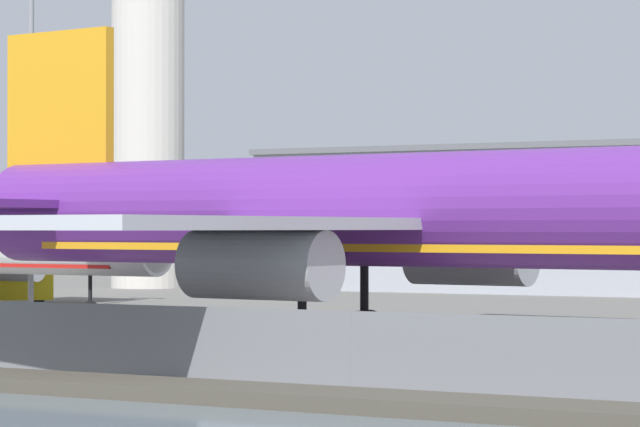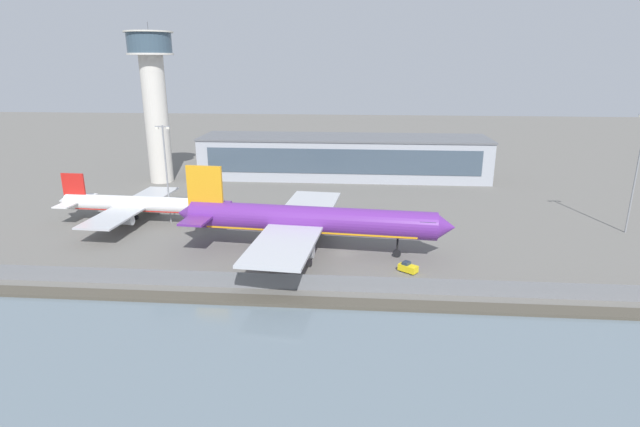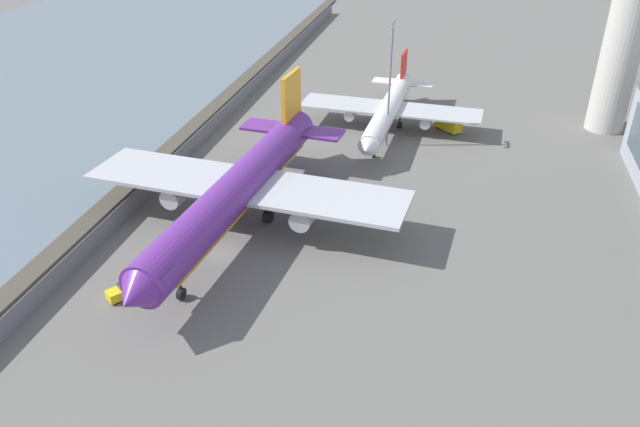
{
  "view_description": "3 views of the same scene",
  "coord_description": "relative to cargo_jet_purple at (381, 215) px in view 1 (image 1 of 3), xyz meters",
  "views": [
    {
      "loc": [
        22.66,
        -61.47,
        5.47
      ],
      "look_at": [
        -9.43,
        -0.34,
        6.13
      ],
      "focal_mm": 85.0,
      "sensor_mm": 36.0,
      "label": 1
    },
    {
      "loc": [
        2.62,
        -86.97,
        34.57
      ],
      "look_at": [
        -5.12,
        10.67,
        4.46
      ],
      "focal_mm": 28.0,
      "sensor_mm": 36.0,
      "label": 2
    },
    {
      "loc": [
        61.95,
        27.61,
        44.03
      ],
      "look_at": [
        -5.66,
        11.71,
        4.18
      ],
      "focal_mm": 35.0,
      "sensor_mm": 36.0,
      "label": 3
    }
  ],
  "objects": [
    {
      "name": "shoreline_seawall",
      "position": [
        6.81,
        -21.12,
        -5.82
      ],
      "size": [
        320.0,
        3.0,
        0.5
      ],
      "color": "#474238",
      "rests_on": "ground"
    },
    {
      "name": "ground_plane",
      "position": [
        6.81,
        -0.62,
        -6.07
      ],
      "size": [
        500.0,
        500.0,
        0.0
      ],
      "primitive_type": "plane",
      "color": "#66635E"
    },
    {
      "name": "cargo_jet_purple",
      "position": [
        0.0,
        0.0,
        0.0
      ],
      "size": [
        52.48,
        44.99,
        15.9
      ],
      "color": "#602889",
      "rests_on": "ground"
    },
    {
      "name": "control_tower",
      "position": [
        -49.05,
        53.47,
        19.69
      ],
      "size": [
        13.33,
        13.33,
        44.68
      ],
      "color": "beige",
      "rests_on": "ground"
    },
    {
      "name": "apron_light_mast_apron_east",
      "position": [
        -32.08,
        15.22,
        5.97
      ],
      "size": [
        3.2,
        0.4,
        21.5
      ],
      "color": "gray",
      "rests_on": "ground"
    },
    {
      "name": "ops_van",
      "position": [
        -41.48,
        25.48,
        -4.79
      ],
      "size": [
        5.09,
        5.23,
        2.48
      ],
      "color": "yellow",
      "rests_on": "ground"
    },
    {
      "name": "perimeter_fence",
      "position": [
        6.81,
        -16.62,
        -4.73
      ],
      "size": [
        280.0,
        0.1,
        2.68
      ],
      "color": "slate",
      "rests_on": "ground"
    }
  ]
}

